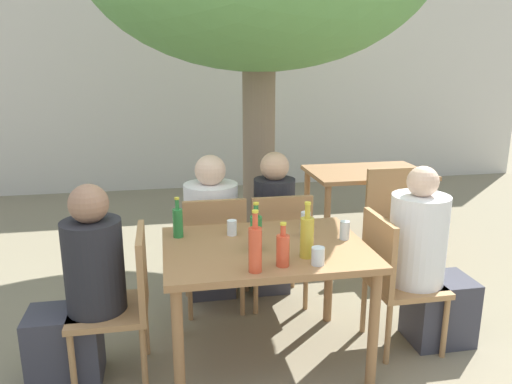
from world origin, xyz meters
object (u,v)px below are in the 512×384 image
Objects in this scene: patio_chair_2 at (214,248)px; drinking_glass_2 at (306,220)px; dining_table_back at (367,181)px; green_bottle_4 at (256,232)px; drinking_glass_0 at (305,230)px; person_seated_0 at (81,297)px; drinking_glass_4 at (345,230)px; patio_chair_0 at (124,297)px; green_bottle_2 at (178,222)px; soda_bottle_3 at (255,248)px; person_seated_3 at (271,231)px; drinking_glass_1 at (318,256)px; soda_bottle_0 at (283,249)px; patio_chair_3 at (278,243)px; person_seated_2 at (211,234)px; drinking_glass_3 at (232,228)px; person_seated_1 at (427,267)px; dining_table_front at (265,260)px; oil_cruet_1 at (307,236)px; patio_chair_4 at (394,214)px; patio_chair_1 at (393,275)px.

patio_chair_2 is 0.76m from drinking_glass_2.
green_bottle_4 reaches higher than dining_table_back.
patio_chair_2 reaches higher than drinking_glass_0.
person_seated_0 is 1.59m from drinking_glass_4.
green_bottle_2 reaches higher than patio_chair_0.
patio_chair_0 is 0.88m from soda_bottle_3.
drinking_glass_4 is (1.57, 0.02, 0.29)m from person_seated_0.
person_seated_3 is 3.50× the size of soda_bottle_3.
patio_chair_2 is 2.68× the size of soda_bottle_3.
soda_bottle_3 is at bearing -175.44° from drinking_glass_1.
drinking_glass_2 is (0.29, 0.57, -0.04)m from soda_bottle_0.
drinking_glass_4 is at bearing 90.85° from patio_chair_0.
patio_chair_3 is 3.68× the size of soda_bottle_0.
green_bottle_2 reaches higher than drinking_glass_1.
drinking_glass_4 reaches higher than drinking_glass_2.
soda_bottle_3 is at bearing 95.09° from person_seated_2.
drinking_glass_4 reaches higher than dining_table_back.
drinking_glass_3 is at bearing 164.97° from drinking_glass_0.
person_seated_3 is (-0.82, 0.92, -0.02)m from person_seated_1.
dining_table_front is 1.00× the size of person_seated_1.
drinking_glass_4 is at bearing 37.14° from oil_cruet_1.
person_seated_2 reaches higher than patio_chair_4.
patio_chair_2 is at bearing 58.84° from green_bottle_2.
drinking_glass_0 is (0.51, -0.80, 0.28)m from person_seated_2.
person_seated_3 is (-0.59, 0.92, 0.02)m from patio_chair_1.
patio_chair_3 is at bearing -135.61° from dining_table_back.
patio_chair_4 is 8.27× the size of drinking_glass_2.
soda_bottle_3 reaches higher than patio_chair_3.
soda_bottle_0 is 0.64m from drinking_glass_2.
person_seated_1 is at bearing -2.00° from drinking_glass_4.
drinking_glass_2 is 0.30m from drinking_glass_4.
dining_table_front is 0.85m from patio_chair_1.
person_seated_3 is at bearing 72.57° from green_bottle_4.
patio_chair_4 is 1.61m from drinking_glass_0.
patio_chair_0 reaches higher than drinking_glass_3.
drinking_glass_4 is (0.26, -0.66, 0.31)m from patio_chair_3.
patio_chair_4 is at bearing -169.95° from person_seated_2.
green_bottle_2 reaches higher than patio_chair_4.
person_seated_2 is at bearing 68.46° from green_bottle_2.
dining_table_back is at bearing 57.07° from soda_bottle_0.
oil_cruet_1 is (0.43, -0.89, 0.38)m from patio_chair_2.
person_seated_2 is at bearing 104.81° from dining_table_front.
drinking_glass_0 is at bearing 79.61° from patio_chair_1.
patio_chair_3 is (0.48, 0.00, 0.00)m from patio_chair_2.
soda_bottle_3 is (-1.54, -1.55, 0.39)m from patio_chair_4.
patio_chair_1 is 1.00× the size of patio_chair_3.
soda_bottle_3 is 3.09× the size of drinking_glass_2.
patio_chair_3 is at bearing 111.53° from drinking_glass_4.
drinking_glass_1 is 1.01× the size of drinking_glass_3.
drinking_glass_1 is at bearing 88.86° from patio_chair_3.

